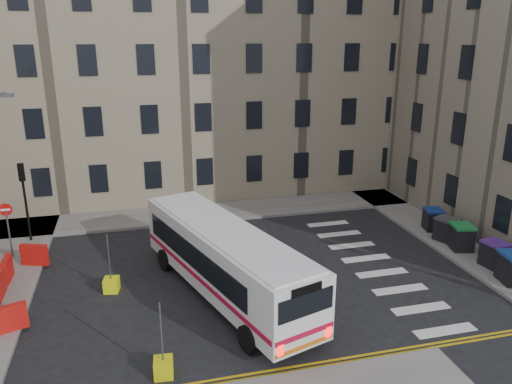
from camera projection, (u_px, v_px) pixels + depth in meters
name	position (u px, v px, depth m)	size (l,w,h in m)	color
ground	(290.00, 271.00, 22.79)	(120.00, 120.00, 0.00)	black
pavement_north	(147.00, 218.00, 29.29)	(36.00, 3.20, 0.15)	slate
pavement_east	(417.00, 222.00, 28.60)	(2.40, 26.00, 0.15)	slate
terrace_north	(118.00, 62.00, 32.87)	(38.30, 10.80, 17.20)	gray
traffic_light_nw	(24.00, 190.00, 25.09)	(0.28, 0.22, 4.10)	black
no_entry_north	(7.00, 219.00, 23.36)	(0.60, 0.08, 3.00)	#595B5E
roadworks_barriers	(9.00, 284.00, 20.25)	(1.66, 6.26, 1.00)	red
bus	(225.00, 258.00, 20.20)	(5.56, 10.93, 2.92)	white
wheelie_bin_b	(494.00, 254.00, 22.78)	(1.09, 1.21, 1.20)	black
wheelie_bin_c	(461.00, 237.00, 24.64)	(1.26, 1.37, 1.28)	black
wheelie_bin_d	(447.00, 229.00, 25.71)	(1.33, 1.40, 1.22)	black
wheelie_bin_e	(433.00, 219.00, 27.16)	(1.14, 1.24, 1.16)	black
bollard_yellow	(111.00, 285.00, 20.93)	(0.60, 0.60, 0.60)	#ECFA0D
bollard_chevron	(164.00, 368.00, 15.70)	(0.60, 0.60, 0.60)	#CBCE0C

